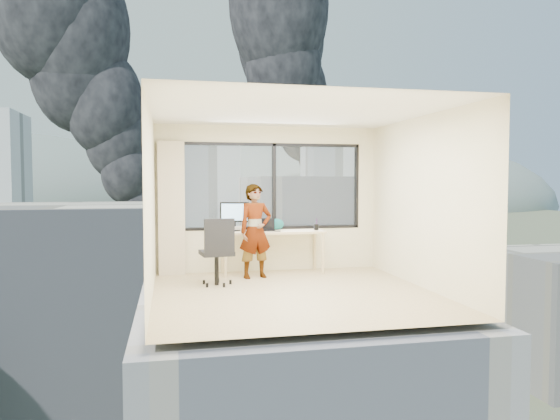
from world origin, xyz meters
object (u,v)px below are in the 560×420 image
object	(u,v)px
laptop	(266,225)
handbag	(277,224)
chair	(217,251)
desk	(272,252)
game_console	(235,228)
person	(255,231)
monitor	(235,216)

from	to	relation	value
laptop	handbag	size ratio (longest dim) A/B	1.24
chair	handbag	bearing A→B (deg)	33.77
laptop	desk	bearing A→B (deg)	-6.06
game_console	handbag	xyz separation A→B (m)	(0.73, -0.08, 0.06)
desk	person	size ratio (longest dim) A/B	1.15
laptop	chair	bearing A→B (deg)	-130.15
monitor	handbag	size ratio (longest dim) A/B	1.97
desk	monitor	xyz separation A→B (m)	(-0.64, 0.13, 0.63)
game_console	handbag	size ratio (longest dim) A/B	1.25
chair	monitor	size ratio (longest dim) A/B	2.10
desk	chair	world-z (taller)	chair
laptop	handbag	world-z (taller)	handbag
desk	handbag	distance (m)	0.52
desk	person	bearing A→B (deg)	-135.22
person	laptop	xyz separation A→B (m)	(0.25, 0.38, 0.06)
person	laptop	distance (m)	0.46
person	laptop	bearing A→B (deg)	42.10
chair	game_console	size ratio (longest dim) A/B	3.31
desk	monitor	distance (m)	0.91
chair	game_console	bearing A→B (deg)	61.25
desk	person	distance (m)	0.65
monitor	game_console	world-z (taller)	monitor
game_console	person	bearing A→B (deg)	-67.08
person	game_console	world-z (taller)	person
person	laptop	world-z (taller)	person
person	desk	bearing A→B (deg)	30.79
chair	desk	bearing A→B (deg)	31.31
game_console	chair	bearing A→B (deg)	-112.10
chair	laptop	world-z (taller)	chair
desk	game_console	size ratio (longest dim) A/B	5.56
game_console	desk	bearing A→B (deg)	-22.93
person	game_console	xyz separation A→B (m)	(-0.26, 0.61, 0.00)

